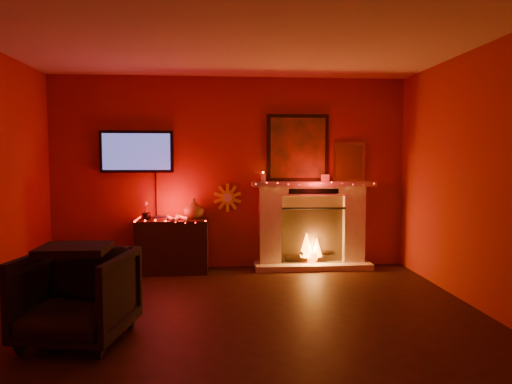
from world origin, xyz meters
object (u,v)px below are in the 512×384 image
(fireplace, at_px, (311,217))
(armchair, at_px, (77,296))
(tv, at_px, (137,152))
(sunburst_clock, at_px, (227,198))
(console_table, at_px, (174,243))

(fireplace, xyz_separation_m, armchair, (-2.51, -2.46, -0.34))
(fireplace, xyz_separation_m, tv, (-2.44, 0.06, 0.92))
(fireplace, distance_m, armchair, 3.53)
(sunburst_clock, height_order, armchair, sunburst_clock)
(console_table, bearing_deg, sunburst_clock, 16.34)
(sunburst_clock, height_order, console_table, sunburst_clock)
(fireplace, bearing_deg, armchair, -135.52)
(tv, bearing_deg, armchair, -91.55)
(tv, bearing_deg, console_table, -20.68)
(tv, distance_m, armchair, 2.82)
(fireplace, xyz_separation_m, sunburst_clock, (-1.19, 0.09, 0.28))
(fireplace, relative_size, armchair, 2.55)
(tv, distance_m, sunburst_clock, 1.41)
(sunburst_clock, bearing_deg, console_table, -163.66)
(fireplace, relative_size, sunburst_clock, 5.45)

